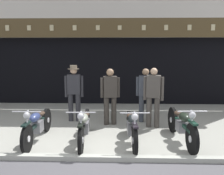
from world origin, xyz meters
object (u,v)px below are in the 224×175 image
motorcycle_left (37,124)px  motorcycle_center_left (84,125)px  motorcycle_center_right (182,124)px  advert_board_far (183,61)px  shopkeeper_center (110,94)px  motorcycle_center (132,127)px  salesman_left (74,90)px  assistant_far_right (153,95)px  advert_board_near (153,61)px  salesman_right (145,93)px

motorcycle_left → motorcycle_center_left: (1.13, -0.05, 0.00)m
motorcycle_center_right → advert_board_far: 4.54m
motorcycle_left → motorcycle_center_right: (3.43, 0.05, 0.02)m
motorcycle_center_left → shopkeeper_center: 1.63m
motorcycle_center → shopkeeper_center: bearing=-72.9°
motorcycle_left → shopkeeper_center: shopkeeper_center is taller
motorcycle_left → salesman_left: salesman_left is taller
shopkeeper_center → assistant_far_right: bearing=159.1°
motorcycle_left → motorcycle_center_left: size_ratio=0.99×
salesman_left → motorcycle_center: bearing=128.1°
motorcycle_center_left → motorcycle_center_right: (2.30, 0.10, 0.01)m
advert_board_far → advert_board_near: bearing=180.0°
salesman_right → assistant_far_right: 0.54m
motorcycle_left → salesman_right: (2.72, 1.71, 0.48)m
motorcycle_center → motorcycle_center_right: 1.19m
advert_board_far → salesman_right: bearing=-123.1°
assistant_far_right → advert_board_far: size_ratio=1.83×
motorcycle_left → salesman_right: 3.25m
salesman_left → salesman_right: size_ratio=1.06×
shopkeeper_center → salesman_right: size_ratio=1.01×
motorcycle_center_right → motorcycle_center_left: bearing=-2.3°
salesman_left → advert_board_far: advert_board_far is taller
motorcycle_center_right → salesman_right: size_ratio=1.31×
advert_board_near → motorcycle_center: bearing=-102.6°
motorcycle_center_left → advert_board_near: 5.00m
motorcycle_center_left → advert_board_far: size_ratio=2.26×
motorcycle_center → salesman_right: size_ratio=1.19×
motorcycle_center_right → motorcycle_center: bearing=2.5°
salesman_right → advert_board_near: advert_board_near is taller
shopkeeper_center → salesman_right: bearing=-175.2°
salesman_left → shopkeeper_center: bearing=159.0°
motorcycle_center → motorcycle_center_right: (1.18, 0.15, 0.02)m
motorcycle_left → motorcycle_center: 2.25m
motorcycle_center_right → salesman_left: salesman_left is taller
motorcycle_left → advert_board_near: (3.23, 4.30, 1.30)m
assistant_far_right → motorcycle_center: bearing=74.3°
motorcycle_center_left → shopkeeper_center: bearing=-112.9°
salesman_left → advert_board_near: bearing=-140.1°
motorcycle_left → advert_board_far: size_ratio=2.24×
motorcycle_center_right → advert_board_near: 4.44m
motorcycle_center_left → assistant_far_right: 2.22m
salesman_left → salesman_right: bearing=175.1°
motorcycle_left → motorcycle_center_left: 1.13m
motorcycle_center_right → assistant_far_right: bearing=-69.9°
motorcycle_center_left → advert_board_far: advert_board_far is taller
assistant_far_right → salesman_right: bearing=-60.3°
advert_board_near → motorcycle_center_right: bearing=-87.4°
shopkeeper_center → advert_board_near: (1.55, 2.89, 0.81)m
motorcycle_center_left → motorcycle_center_right: size_ratio=0.98×
motorcycle_center_left → motorcycle_center: motorcycle_center_left is taller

